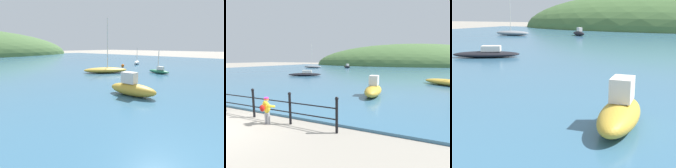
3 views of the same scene
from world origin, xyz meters
TOP-DOWN VIEW (x-y plane):
  - water at (0.00, 32.00)m, footprint 80.00×60.00m
  - far_hillside at (0.00, 68.06)m, footprint 70.37×38.71m
  - iron_railing at (0.01, 1.50)m, footprint 7.66×0.12m
  - child_in_coat at (1.09, 1.16)m, footprint 0.41×0.55m
  - boat_green_fishing at (-19.04, 35.40)m, footprint 5.08×1.82m
  - boat_white_sailboat at (-7.99, 16.41)m, footprint 4.54×3.33m
  - boat_red_dinghy at (-10.70, 38.75)m, footprint 2.94×2.95m
  - boat_twin_mast at (3.60, 7.26)m, footprint 1.18×2.86m
  - boat_mid_harbor at (8.53, 14.29)m, footprint 4.35×3.94m

SIDE VIEW (x-z plane):
  - far_hillside at x=0.00m, z-range -7.94..7.94m
  - water at x=0.00m, z-range 0.00..0.10m
  - boat_white_sailboat at x=-7.99m, z-range -0.04..0.73m
  - boat_mid_harbor at x=8.53m, z-range -2.29..3.06m
  - boat_green_fishing at x=-19.04m, z-range -2.67..3.54m
  - boat_red_dinghy at x=-10.70m, z-range -0.09..1.00m
  - boat_twin_mast at x=3.60m, z-range -0.12..1.15m
  - child_in_coat at x=1.09m, z-range 0.10..1.11m
  - iron_railing at x=0.01m, z-range 0.04..1.25m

